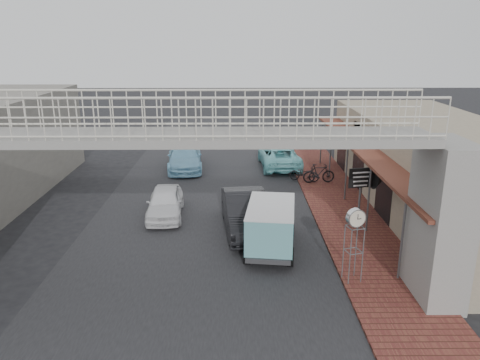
{
  "coord_description": "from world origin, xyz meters",
  "views": [
    {
      "loc": [
        1.46,
        -16.98,
        7.82
      ],
      "look_at": [
        1.66,
        2.74,
        1.8
      ],
      "focal_mm": 35.0,
      "sensor_mm": 36.0,
      "label": 1
    }
  ],
  "objects_px": {
    "motorcycle_near": "(304,173)",
    "white_hatchback": "(165,202)",
    "arrow_sign": "(377,178)",
    "dark_sedan": "(246,212)",
    "angkot_curb": "(279,156)",
    "angkot_van": "(271,221)",
    "angkot_far": "(185,157)",
    "motorcycle_far": "(319,173)",
    "street_clock": "(356,221)"
  },
  "relations": [
    {
      "from": "motorcycle_near",
      "to": "angkot_curb",
      "type": "bearing_deg",
      "value": 38.34
    },
    {
      "from": "dark_sedan",
      "to": "motorcycle_far",
      "type": "relative_size",
      "value": 2.79
    },
    {
      "from": "white_hatchback",
      "to": "dark_sedan",
      "type": "xyz_separation_m",
      "value": [
        3.62,
        -1.7,
        0.15
      ]
    },
    {
      "from": "angkot_curb",
      "to": "motorcycle_far",
      "type": "bearing_deg",
      "value": 114.32
    },
    {
      "from": "white_hatchback",
      "to": "motorcycle_far",
      "type": "xyz_separation_m",
      "value": [
        7.81,
        4.74,
        -0.03
      ]
    },
    {
      "from": "angkot_van",
      "to": "white_hatchback",
      "type": "bearing_deg",
      "value": 148.87
    },
    {
      "from": "white_hatchback",
      "to": "street_clock",
      "type": "bearing_deg",
      "value": -44.67
    },
    {
      "from": "angkot_far",
      "to": "arrow_sign",
      "type": "distance_m",
      "value": 13.43
    },
    {
      "from": "dark_sedan",
      "to": "arrow_sign",
      "type": "relative_size",
      "value": 1.78
    },
    {
      "from": "dark_sedan",
      "to": "arrow_sign",
      "type": "distance_m",
      "value": 5.58
    },
    {
      "from": "angkot_curb",
      "to": "street_clock",
      "type": "relative_size",
      "value": 2.0
    },
    {
      "from": "angkot_far",
      "to": "angkot_curb",
      "type": "bearing_deg",
      "value": -2.87
    },
    {
      "from": "white_hatchback",
      "to": "street_clock",
      "type": "relative_size",
      "value": 1.53
    },
    {
      "from": "dark_sedan",
      "to": "angkot_van",
      "type": "height_order",
      "value": "angkot_van"
    },
    {
      "from": "motorcycle_near",
      "to": "white_hatchback",
      "type": "bearing_deg",
      "value": 145.86
    },
    {
      "from": "street_clock",
      "to": "arrow_sign",
      "type": "height_order",
      "value": "arrow_sign"
    },
    {
      "from": "motorcycle_far",
      "to": "white_hatchback",
      "type": "bearing_deg",
      "value": 116.5
    },
    {
      "from": "dark_sedan",
      "to": "motorcycle_far",
      "type": "height_order",
      "value": "dark_sedan"
    },
    {
      "from": "angkot_curb",
      "to": "angkot_van",
      "type": "xyz_separation_m",
      "value": [
        -1.4,
        -12.01,
        0.5
      ]
    },
    {
      "from": "angkot_van",
      "to": "street_clock",
      "type": "distance_m",
      "value": 3.7
    },
    {
      "from": "angkot_van",
      "to": "motorcycle_far",
      "type": "relative_size",
      "value": 2.28
    },
    {
      "from": "angkot_far",
      "to": "street_clock",
      "type": "bearing_deg",
      "value": -69.58
    },
    {
      "from": "street_clock",
      "to": "motorcycle_near",
      "type": "bearing_deg",
      "value": 75.34
    },
    {
      "from": "arrow_sign",
      "to": "motorcycle_far",
      "type": "bearing_deg",
      "value": 89.86
    },
    {
      "from": "angkot_curb",
      "to": "motorcycle_far",
      "type": "xyz_separation_m",
      "value": [
        1.87,
        -3.67,
        -0.07
      ]
    },
    {
      "from": "angkot_curb",
      "to": "motorcycle_far",
      "type": "relative_size",
      "value": 2.85
    },
    {
      "from": "angkot_van",
      "to": "arrow_sign",
      "type": "distance_m",
      "value": 4.94
    },
    {
      "from": "angkot_curb",
      "to": "angkot_far",
      "type": "height_order",
      "value": "angkot_far"
    },
    {
      "from": "motorcycle_far",
      "to": "angkot_far",
      "type": "bearing_deg",
      "value": 61.7
    },
    {
      "from": "street_clock",
      "to": "dark_sedan",
      "type": "bearing_deg",
      "value": 112.93
    },
    {
      "from": "street_clock",
      "to": "motorcycle_far",
      "type": "bearing_deg",
      "value": 71.3
    },
    {
      "from": "motorcycle_far",
      "to": "dark_sedan",
      "type": "bearing_deg",
      "value": 142.21
    },
    {
      "from": "angkot_curb",
      "to": "motorcycle_near",
      "type": "height_order",
      "value": "angkot_curb"
    },
    {
      "from": "angkot_van",
      "to": "street_clock",
      "type": "bearing_deg",
      "value": -38.21
    },
    {
      "from": "motorcycle_far",
      "to": "angkot_curb",
      "type": "bearing_deg",
      "value": 22.22
    },
    {
      "from": "white_hatchback",
      "to": "motorcycle_near",
      "type": "bearing_deg",
      "value": 32.09
    },
    {
      "from": "angkot_curb",
      "to": "street_clock",
      "type": "bearing_deg",
      "value": 91.7
    },
    {
      "from": "angkot_far",
      "to": "motorcycle_far",
      "type": "bearing_deg",
      "value": -29.26
    },
    {
      "from": "angkot_curb",
      "to": "arrow_sign",
      "type": "distance_m",
      "value": 10.76
    },
    {
      "from": "angkot_far",
      "to": "motorcycle_far",
      "type": "distance_m",
      "value": 8.46
    },
    {
      "from": "angkot_curb",
      "to": "angkot_far",
      "type": "distance_m",
      "value": 5.89
    },
    {
      "from": "white_hatchback",
      "to": "motorcycle_far",
      "type": "distance_m",
      "value": 9.13
    },
    {
      "from": "motorcycle_far",
      "to": "street_clock",
      "type": "height_order",
      "value": "street_clock"
    },
    {
      "from": "white_hatchback",
      "to": "angkot_van",
      "type": "height_order",
      "value": "angkot_van"
    },
    {
      "from": "arrow_sign",
      "to": "dark_sedan",
      "type": "bearing_deg",
      "value": 168.69
    },
    {
      "from": "angkot_far",
      "to": "motorcycle_far",
      "type": "relative_size",
      "value": 2.83
    },
    {
      "from": "dark_sedan",
      "to": "white_hatchback",
      "type": "bearing_deg",
      "value": 148.96
    },
    {
      "from": "angkot_van",
      "to": "motorcycle_near",
      "type": "relative_size",
      "value": 2.4
    },
    {
      "from": "angkot_van",
      "to": "dark_sedan",
      "type": "bearing_deg",
      "value": 123.01
    },
    {
      "from": "motorcycle_near",
      "to": "angkot_far",
      "type": "bearing_deg",
      "value": 86.52
    }
  ]
}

